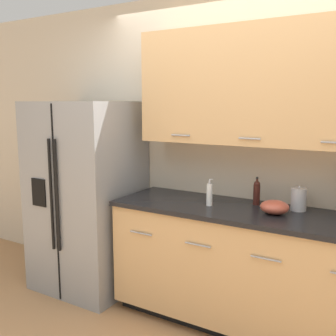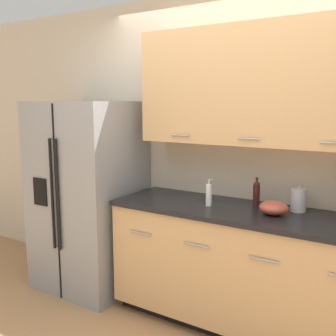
{
  "view_description": "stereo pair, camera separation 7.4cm",
  "coord_description": "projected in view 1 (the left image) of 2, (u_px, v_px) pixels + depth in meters",
  "views": [
    {
      "loc": [
        1.11,
        -1.78,
        1.7
      ],
      "look_at": [
        -0.51,
        0.91,
        1.18
      ],
      "focal_mm": 42.0,
      "sensor_mm": 36.0,
      "label": 1
    },
    {
      "loc": [
        1.17,
        -1.74,
        1.7
      ],
      "look_at": [
        -0.51,
        0.91,
        1.18
      ],
      "focal_mm": 42.0,
      "sensor_mm": 36.0,
      "label": 2
    }
  ],
  "objects": [
    {
      "name": "soap_dispenser",
      "position": [
        209.0,
        194.0,
        2.97
      ],
      "size": [
        0.05,
        0.04,
        0.21
      ],
      "color": "white",
      "rests_on": "counter_unit"
    },
    {
      "name": "refrigerator",
      "position": [
        87.0,
        196.0,
        3.6
      ],
      "size": [
        0.88,
        0.78,
        1.72
      ],
      "color": "gray",
      "rests_on": "ground_plane"
    },
    {
      "name": "oil_bottle",
      "position": [
        257.0,
        192.0,
        3.0
      ],
      "size": [
        0.05,
        0.05,
        0.22
      ],
      "color": "#3D1914",
      "rests_on": "counter_unit"
    },
    {
      "name": "steel_canister",
      "position": [
        299.0,
        199.0,
        2.84
      ],
      "size": [
        0.11,
        0.11,
        0.18
      ],
      "color": "#B7B7BA",
      "rests_on": "counter_unit"
    },
    {
      "name": "wall_back",
      "position": [
        248.0,
        136.0,
        3.1
      ],
      "size": [
        10.0,
        0.39,
        2.6
      ],
      "color": "beige",
      "rests_on": "ground_plane"
    },
    {
      "name": "mixing_bowl",
      "position": [
        275.0,
        207.0,
        2.76
      ],
      "size": [
        0.2,
        0.2,
        0.1
      ],
      "color": "#B24C38",
      "rests_on": "counter_unit"
    },
    {
      "name": "counter_unit",
      "position": [
        246.0,
        268.0,
        2.95
      ],
      "size": [
        2.05,
        0.64,
        0.93
      ],
      "color": "black",
      "rests_on": "ground_plane"
    }
  ]
}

